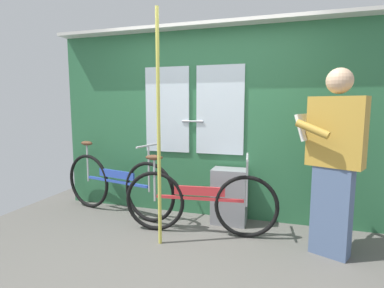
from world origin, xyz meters
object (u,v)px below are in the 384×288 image
trash_bin_by_wall (229,196)px  passenger_reading_newspaper (334,159)px  bicycle_near_door (198,202)px  handrail_pole (159,131)px  bicycle_leaning_behind (116,184)px

trash_bin_by_wall → passenger_reading_newspaper: bearing=-25.0°
passenger_reading_newspaper → trash_bin_by_wall: (-1.06, 0.49, -0.60)m
bicycle_near_door → passenger_reading_newspaper: bearing=-9.6°
bicycle_near_door → handrail_pole: 0.94m
bicycle_near_door → handrail_pole: bearing=-138.7°
bicycle_near_door → passenger_reading_newspaper: passenger_reading_newspaper is taller
trash_bin_by_wall → bicycle_leaning_behind: bearing=-175.0°
trash_bin_by_wall → handrail_pole: handrail_pole is taller
bicycle_near_door → handrail_pole: size_ratio=0.73×
handrail_pole → trash_bin_by_wall: bearing=52.2°
passenger_reading_newspaper → trash_bin_by_wall: bearing=-0.2°
trash_bin_by_wall → handrail_pole: 1.28m
passenger_reading_newspaper → trash_bin_by_wall: 1.31m
bicycle_leaning_behind → handrail_pole: handrail_pole is taller
passenger_reading_newspaper → trash_bin_by_wall: passenger_reading_newspaper is taller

